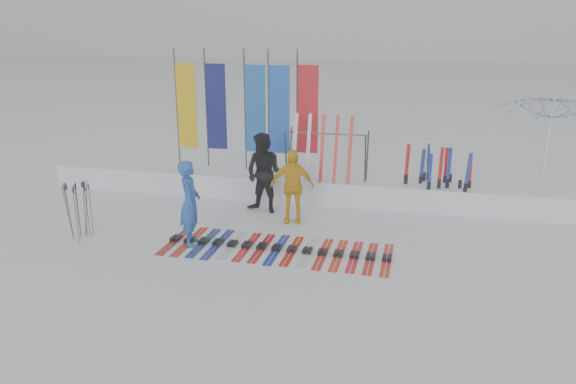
% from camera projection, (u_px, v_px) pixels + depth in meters
% --- Properties ---
extents(ground, '(120.00, 120.00, 0.00)m').
position_uv_depth(ground, '(258.00, 265.00, 10.75)').
color(ground, white).
rests_on(ground, ground).
extents(snow_bank, '(14.00, 1.60, 0.60)m').
position_uv_depth(snow_bank, '(307.00, 185.00, 14.94)').
color(snow_bank, white).
rests_on(snow_bank, ground).
extents(person_blue, '(0.62, 0.76, 1.80)m').
position_uv_depth(person_blue, '(190.00, 203.00, 11.49)').
color(person_blue, blue).
rests_on(person_blue, ground).
extents(person_black, '(1.12, 0.98, 1.94)m').
position_uv_depth(person_black, '(264.00, 173.00, 13.48)').
color(person_black, black).
rests_on(person_black, ground).
extents(person_yellow, '(1.05, 0.54, 1.72)m').
position_uv_depth(person_yellow, '(292.00, 186.00, 12.83)').
color(person_yellow, yellow).
rests_on(person_yellow, ground).
extents(tent_canopy, '(3.77, 3.81, 2.78)m').
position_uv_depth(tent_canopy, '(548.00, 148.00, 14.19)').
color(tent_canopy, white).
rests_on(tent_canopy, ground).
extents(ski_row, '(4.62, 1.69, 0.07)m').
position_uv_depth(ski_row, '(276.00, 248.00, 11.45)').
color(ski_row, '#B01A0E').
rests_on(ski_row, ground).
extents(pole_cluster, '(0.53, 0.54, 1.24)m').
position_uv_depth(pole_cluster, '(79.00, 210.00, 11.98)').
color(pole_cluster, '#595B60').
rests_on(pole_cluster, ground).
extents(feather_flags, '(3.95, 0.24, 3.20)m').
position_uv_depth(feather_flags, '(247.00, 109.00, 14.93)').
color(feather_flags, '#383A3F').
rests_on(feather_flags, ground).
extents(ski_rack, '(2.04, 0.80, 1.23)m').
position_uv_depth(ski_rack, '(327.00, 149.00, 14.13)').
color(ski_rack, '#383A3F').
rests_on(ski_rack, ground).
extents(upright_skis, '(1.59, 0.87, 1.68)m').
position_uv_depth(upright_skis, '(440.00, 179.00, 13.74)').
color(upright_skis, navy).
rests_on(upright_skis, ground).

